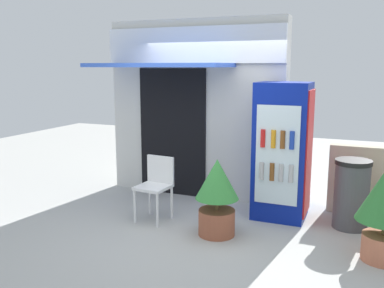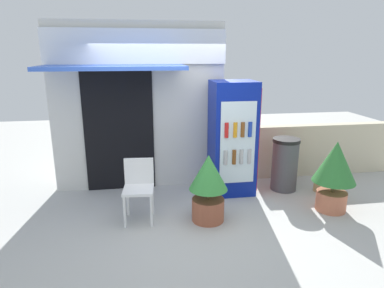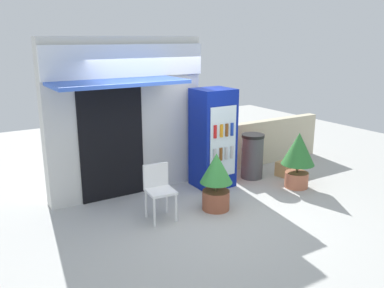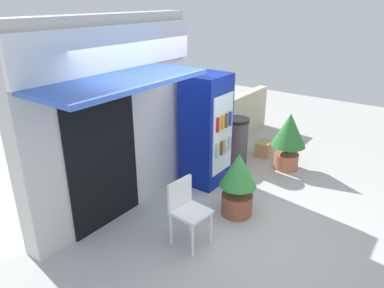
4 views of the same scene
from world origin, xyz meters
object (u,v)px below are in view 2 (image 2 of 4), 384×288
potted_plant_curbside (335,170)px  cardboard_box (328,184)px  drink_cooler (233,138)px  trash_bin (285,164)px  plastic_chair (139,184)px  potted_plant_near_shop (208,184)px

potted_plant_curbside → cardboard_box: bearing=63.5°
drink_cooler → trash_bin: 1.07m
plastic_chair → potted_plant_near_shop: size_ratio=0.89×
potted_plant_near_shop → cardboard_box: bearing=16.1°
cardboard_box → potted_plant_near_shop: bearing=-163.9°
drink_cooler → cardboard_box: size_ratio=5.19×
plastic_chair → trash_bin: (2.54, 0.70, -0.06)m
plastic_chair → potted_plant_curbside: bearing=-3.8°
potted_plant_curbside → trash_bin: size_ratio=1.18×
potted_plant_curbside → cardboard_box: potted_plant_curbside is taller
plastic_chair → potted_plant_near_shop: bearing=-12.4°
drink_cooler → plastic_chair: 1.82m
potted_plant_near_shop → cardboard_box: potted_plant_near_shop is taller
drink_cooler → cardboard_box: bearing=-11.4°
plastic_chair → potted_plant_curbside: size_ratio=0.81×
trash_bin → plastic_chair: bearing=-164.6°
plastic_chair → drink_cooler: bearing=25.7°
drink_cooler → trash_bin: (0.94, -0.07, -0.49)m
cardboard_box → drink_cooler: bearing=168.6°
plastic_chair → cardboard_box: plastic_chair is taller
potted_plant_curbside → potted_plant_near_shop: bearing=-179.4°
plastic_chair → trash_bin: bearing=15.4°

